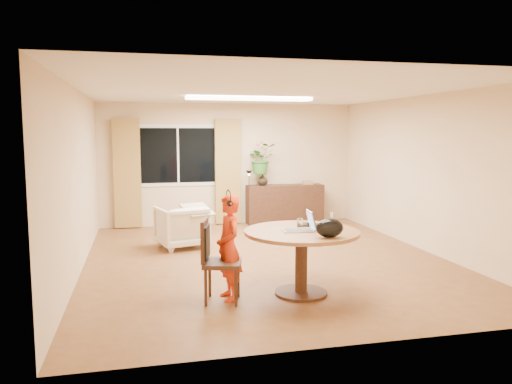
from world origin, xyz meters
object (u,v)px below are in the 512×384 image
at_px(dining_table, 301,244).
at_px(dining_chair, 222,261).
at_px(armchair, 181,227).
at_px(child, 229,247).
at_px(sideboard, 285,204).

distance_m(dining_table, dining_chair, 1.00).
bearing_deg(armchair, child, 81.57).
height_order(dining_table, armchair, dining_table).
bearing_deg(dining_table, child, 178.61).
xyz_separation_m(child, armchair, (-0.33, 2.87, -0.27)).
relative_size(armchair, sideboard, 0.47).
distance_m(dining_chair, child, 0.18).
relative_size(child, armchair, 1.58).
relative_size(dining_chair, armchair, 1.23).
distance_m(child, armchair, 2.90).
xyz_separation_m(dining_chair, armchair, (-0.24, 2.94, -0.13)).
bearing_deg(sideboard, armchair, -142.62).
distance_m(dining_table, sideboard, 4.88).
bearing_deg(child, dining_chair, -60.81).
xyz_separation_m(child, sideboard, (2.08, 4.71, -0.21)).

